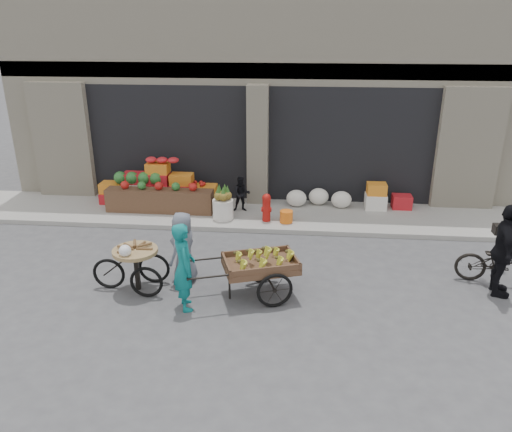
# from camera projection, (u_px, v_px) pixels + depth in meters

# --- Properties ---
(ground) EXTENTS (80.00, 80.00, 0.00)m
(ground) POSITION_uv_depth(u_px,v_px,m) (233.00, 296.00, 9.28)
(ground) COLOR #424244
(ground) RESTS_ON ground
(sidewalk) EXTENTS (18.00, 2.20, 0.12)m
(sidewalk) POSITION_uv_depth(u_px,v_px,m) (255.00, 215.00, 13.06)
(sidewalk) COLOR gray
(sidewalk) RESTS_ON ground
(building) EXTENTS (14.00, 6.45, 7.00)m
(building) POSITION_uv_depth(u_px,v_px,m) (267.00, 70.00, 15.51)
(building) COLOR beige
(building) RESTS_ON ground
(fruit_display) EXTENTS (3.10, 1.12, 1.24)m
(fruit_display) POSITION_uv_depth(u_px,v_px,m) (163.00, 186.00, 13.32)
(fruit_display) COLOR red
(fruit_display) RESTS_ON sidewalk
(pineapple_bin) EXTENTS (0.52, 0.52, 0.50)m
(pineapple_bin) POSITION_uv_depth(u_px,v_px,m) (223.00, 209.00, 12.55)
(pineapple_bin) COLOR silver
(pineapple_bin) RESTS_ON sidewalk
(fire_hydrant) EXTENTS (0.22, 0.22, 0.71)m
(fire_hydrant) POSITION_uv_depth(u_px,v_px,m) (266.00, 206.00, 12.36)
(fire_hydrant) COLOR #A5140F
(fire_hydrant) RESTS_ON sidewalk
(orange_bucket) EXTENTS (0.32, 0.32, 0.30)m
(orange_bucket) POSITION_uv_depth(u_px,v_px,m) (286.00, 217.00, 12.36)
(orange_bucket) COLOR orange
(orange_bucket) RESTS_ON sidewalk
(right_bay_goods) EXTENTS (3.35, 0.60, 0.70)m
(right_bay_goods) POSITION_uv_depth(u_px,v_px,m) (354.00, 198.00, 13.26)
(right_bay_goods) COLOR silver
(right_bay_goods) RESTS_ON sidewalk
(seated_person) EXTENTS (0.51, 0.43, 0.93)m
(seated_person) POSITION_uv_depth(u_px,v_px,m) (242.00, 194.00, 13.00)
(seated_person) COLOR black
(seated_person) RESTS_ON sidewalk
(banana_cart) EXTENTS (2.41, 1.55, 0.94)m
(banana_cart) POSITION_uv_depth(u_px,v_px,m) (258.00, 262.00, 9.08)
(banana_cart) COLOR brown
(banana_cart) RESTS_ON ground
(vendor_woman) EXTENTS (0.58, 0.69, 1.61)m
(vendor_woman) POSITION_uv_depth(u_px,v_px,m) (184.00, 267.00, 8.65)
(vendor_woman) COLOR #0E6E6E
(vendor_woman) RESTS_ON ground
(tricycle_cart) EXTENTS (1.43, 0.87, 0.95)m
(tricycle_cart) POSITION_uv_depth(u_px,v_px,m) (136.00, 262.00, 9.34)
(tricycle_cart) COLOR #9E7F51
(tricycle_cart) RESTS_ON ground
(vendor_grey) EXTENTS (0.67, 0.81, 1.43)m
(vendor_grey) POSITION_uv_depth(u_px,v_px,m) (183.00, 248.00, 9.59)
(vendor_grey) COLOR slate
(vendor_grey) RESTS_ON ground
(bicycle) EXTENTS (1.80, 0.92, 0.90)m
(bicycle) POSITION_uv_depth(u_px,v_px,m) (503.00, 263.00, 9.57)
(bicycle) COLOR black
(bicycle) RESTS_ON ground
(cyclist) EXTENTS (0.63, 1.11, 1.78)m
(cyclist) POSITION_uv_depth(u_px,v_px,m) (504.00, 251.00, 9.06)
(cyclist) COLOR black
(cyclist) RESTS_ON ground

